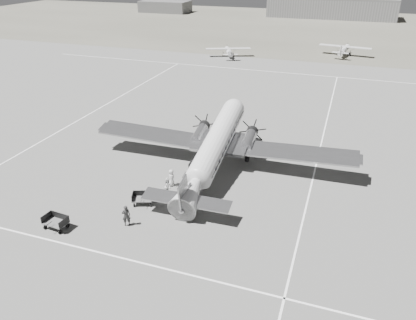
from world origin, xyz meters
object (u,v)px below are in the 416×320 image
object	(u,v)px
hangar_main	(331,7)
passenger	(171,178)
shed_secondary	(165,6)
ramp_agent	(168,186)
light_plane_left	(228,52)
baggage_cart_far	(56,222)
light_plane_right	(344,51)
ground_crew	(126,216)
baggage_cart_near	(143,199)
dc3_airliner	(215,148)

from	to	relation	value
hangar_main	passenger	world-z (taller)	hangar_main
shed_secondary	passenger	size ratio (longest dim) A/B	11.18
hangar_main	shed_secondary	bearing A→B (deg)	-175.24
shed_secondary	ramp_agent	size ratio (longest dim) A/B	10.86
light_plane_left	ramp_agent	distance (m)	55.39
hangar_main	baggage_cart_far	bearing A→B (deg)	-94.64
light_plane_right	ramp_agent	distance (m)	64.32
ground_crew	baggage_cart_far	bearing A→B (deg)	-12.05
baggage_cart_near	ground_crew	xyz separation A→B (m)	(0.26, -3.13, 0.39)
shed_secondary	ramp_agent	world-z (taller)	shed_secondary
light_plane_right	ramp_agent	world-z (taller)	light_plane_right
dc3_airliner	baggage_cart_far	world-z (taller)	dc3_airliner
shed_secondary	ground_crew	xyz separation A→B (m)	(54.16, -125.46, -1.11)
light_plane_left	light_plane_right	world-z (taller)	light_plane_right
dc3_airliner	passenger	xyz separation A→B (m)	(-2.86, -3.84, -1.73)
light_plane_left	baggage_cart_near	bearing A→B (deg)	-103.62
shed_secondary	dc3_airliner	world-z (taller)	dc3_airliner
baggage_cart_far	passenger	bearing A→B (deg)	62.36
hangar_main	light_plane_left	world-z (taller)	hangar_main
passenger	dc3_airliner	bearing A→B (deg)	-61.31
hangar_main	ground_crew	xyz separation A→B (m)	(-5.84, -130.46, -2.41)
light_plane_left	baggage_cart_far	world-z (taller)	light_plane_left
baggage_cart_near	light_plane_right	bearing A→B (deg)	58.05
shed_secondary	baggage_cart_near	distance (m)	133.69
baggage_cart_near	hangar_main	bearing A→B (deg)	66.83
dc3_airliner	light_plane_right	world-z (taller)	dc3_airliner
dc3_airliner	passenger	world-z (taller)	dc3_airliner
light_plane_left	ground_crew	world-z (taller)	light_plane_left
light_plane_left	baggage_cart_near	size ratio (longest dim) A/B	5.29
light_plane_right	hangar_main	bearing A→B (deg)	105.00
hangar_main	passenger	distance (m)	123.82
shed_secondary	light_plane_right	world-z (taller)	shed_secondary
light_plane_right	ramp_agent	xyz separation A→B (m)	(-11.87, -63.22, -0.29)
light_plane_left	passenger	distance (m)	53.80
baggage_cart_far	ground_crew	size ratio (longest dim) A/B	1.07
dc3_airliner	ground_crew	xyz separation A→B (m)	(-3.66, -10.60, -1.65)
shed_secondary	ground_crew	size ratio (longest dim) A/B	10.11
baggage_cart_near	passenger	size ratio (longest dim) A/B	1.11
ground_crew	light_plane_right	bearing A→B (deg)	-136.29
dc3_airliner	light_plane_left	distance (m)	50.74
light_plane_left	passenger	world-z (taller)	light_plane_left
ground_crew	ramp_agent	bearing A→B (deg)	-138.26
dc3_airliner	baggage_cart_near	size ratio (longest dim) A/B	14.92
baggage_cart_far	shed_secondary	bearing A→B (deg)	116.22
dc3_airliner	passenger	bearing A→B (deg)	-128.36
ramp_agent	passenger	distance (m)	1.59
baggage_cart_near	ramp_agent	world-z (taller)	ramp_agent
baggage_cart_near	dc3_airliner	bearing A→B (deg)	41.88
shed_secondary	light_plane_left	xyz separation A→B (m)	(44.57, -65.90, -1.02)
hangar_main	light_plane_right	size ratio (longest dim) A/B	3.90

